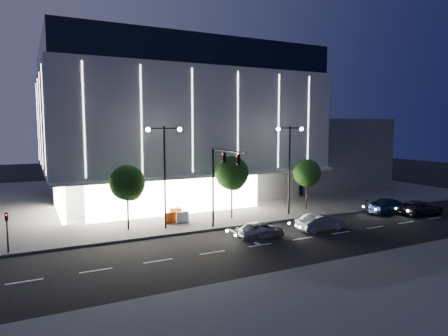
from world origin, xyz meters
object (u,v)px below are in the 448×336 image
Objects in this scene: tree_right at (307,174)px; barrier_c at (176,214)px; traffic_mast at (220,173)px; street_lamp_east at (290,157)px; street_lamp_west at (165,162)px; barrier_a at (170,218)px; tree_mid at (232,175)px; barrier_b at (175,212)px; ped_signal_far at (7,228)px; car_second at (321,222)px; car_fourth at (420,208)px; car_third at (390,206)px; tree_left at (128,185)px; car_lead at (260,230)px; barrier_d at (183,217)px.

tree_right is 14.52m from barrier_c.
street_lamp_east is at bearing 16.48° from traffic_mast.
street_lamp_west is 8.18× the size of barrier_c.
tree_right is at bearing -23.35° from barrier_a.
tree_mid reaches higher than barrier_b.
ped_signal_far is 13.39m from barrier_a.
car_second is 13.26m from car_fourth.
tree_right is at bearing -3.10° from barrier_c.
barrier_c is (-0.08, -0.60, 0.00)m from barrier_b.
tree_left is at bearing 76.22° from car_third.
car_third is (25.83, -5.09, -3.25)m from tree_left.
street_lamp_west and street_lamp_east have the same top height.
barrier_c is (13.99, 4.41, -1.24)m from ped_signal_far.
car_lead is at bearing -139.89° from street_lamp_east.
barrier_d is (-10.90, 1.37, -5.31)m from street_lamp_east.
traffic_mast is 5.77m from car_lead.
barrier_b is (-13.95, 2.49, -3.23)m from tree_right.
car_second is at bearing -11.20° from ped_signal_far.
car_third is at bearing -13.91° from barrier_c.
tree_right reaches higher than ped_signal_far.
tree_left is (9.03, 2.52, 2.15)m from ped_signal_far.
ped_signal_far is at bearing -166.21° from barrier_b.
ped_signal_far is 2.73× the size of barrier_c.
street_lamp_east reaches higher than car_third.
tree_mid is at bearing 0.00° from tree_left.
ped_signal_far reaches higher than car_lead.
barrier_a is at bearing 174.87° from tree_mid.
traffic_mast reaches higher than barrier_d.
car_second is (23.91, -4.73, -1.15)m from ped_signal_far.
traffic_mast is at bearing 83.10° from car_third.
car_third is 1.05× the size of car_fourth.
tree_mid is 1.51× the size of car_lead.
street_lamp_west is at bearing -119.80° from barrier_c.
ped_signal_far is at bearing -172.45° from tree_mid.
tree_left is at bearing 77.97° from car_fourth.
barrier_b is (-10.92, 3.51, -5.31)m from street_lamp_east.
tree_left is 11.81m from car_lead.
tree_left is at bearing -159.56° from barrier_b.
traffic_mast is 6.43× the size of barrier_d.
car_second is at bearing -56.04° from tree_mid.
ped_signal_far is at bearing 83.15° from car_third.
tree_left is 0.93× the size of tree_mid.
traffic_mast reaches higher than tree_mid.
street_lamp_east is 2.21× the size of car_lead.
barrier_d is at bearing -95.29° from barrier_b.
car_second is at bearing -25.98° from tree_left.
barrier_a is (-24.18, 7.31, -0.06)m from car_fourth.
tree_left is at bearing 51.67° from car_lead.
traffic_mast is at bearing -27.84° from tree_left.
car_lead is (2.00, -3.24, -4.33)m from traffic_mast.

